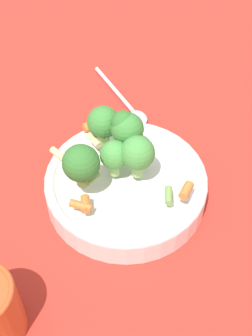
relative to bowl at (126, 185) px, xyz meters
name	(u,v)px	position (x,y,z in m)	size (l,w,h in m)	color
ground_plane	(126,195)	(0.00, 0.00, -0.02)	(3.00, 3.00, 0.00)	#B72D23
bowl	(126,185)	(0.00, 0.00, 0.00)	(0.22, 0.22, 0.04)	white
pasta_salad	(112,144)	(-0.02, -0.01, 0.07)	(0.18, 0.15, 0.08)	#8CB766
spoon	(128,105)	(-0.15, 0.11, -0.02)	(0.17, 0.03, 0.01)	silver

